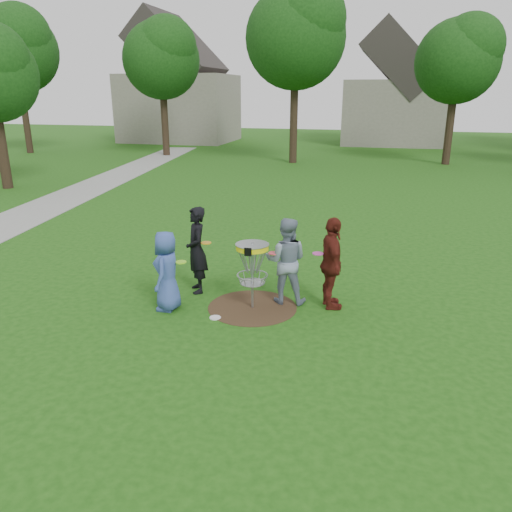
% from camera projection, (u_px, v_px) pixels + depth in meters
% --- Properties ---
extents(ground, '(100.00, 100.00, 0.00)m').
position_uv_depth(ground, '(252.00, 307.00, 10.08)').
color(ground, '#19470F').
rests_on(ground, ground).
extents(dirt_patch, '(1.80, 1.80, 0.01)m').
position_uv_depth(dirt_patch, '(252.00, 307.00, 10.08)').
color(dirt_patch, '#47331E').
rests_on(dirt_patch, ground).
extents(concrete_path, '(7.75, 39.92, 0.02)m').
position_uv_depth(concrete_path, '(59.00, 201.00, 19.76)').
color(concrete_path, '#9E9E99').
rests_on(concrete_path, ground).
extents(player_blue, '(0.57, 0.82, 1.61)m').
position_uv_depth(player_blue, '(167.00, 271.00, 9.79)').
color(player_blue, '#374F98').
rests_on(player_blue, ground).
extents(player_black, '(0.72, 0.82, 1.87)m').
position_uv_depth(player_black, '(197.00, 250.00, 10.63)').
color(player_black, black).
rests_on(player_black, ground).
extents(player_grey, '(0.91, 0.73, 1.78)m').
position_uv_depth(player_grey, '(286.00, 261.00, 10.10)').
color(player_grey, gray).
rests_on(player_grey, ground).
extents(player_maroon, '(0.78, 1.18, 1.86)m').
position_uv_depth(player_maroon, '(332.00, 264.00, 9.81)').
color(player_maroon, '#551A13').
rests_on(player_maroon, ground).
extents(disc_on_grass, '(0.22, 0.22, 0.02)m').
position_uv_depth(disc_on_grass, '(215.00, 318.00, 9.61)').
color(disc_on_grass, silver).
rests_on(disc_on_grass, ground).
extents(disc_golf_basket, '(0.66, 0.67, 1.38)m').
position_uv_depth(disc_golf_basket, '(252.00, 260.00, 9.76)').
color(disc_golf_basket, '#9EA0A5').
rests_on(disc_golf_basket, ground).
extents(held_discs, '(2.81, 1.06, 0.18)m').
position_uv_depth(held_discs, '(244.00, 253.00, 9.95)').
color(held_discs, '#94EB1A').
rests_on(held_discs, ground).
extents(tree_row, '(51.20, 17.42, 9.90)m').
position_uv_depth(tree_row, '(355.00, 52.00, 27.07)').
color(tree_row, '#38281C').
rests_on(tree_row, ground).
extents(house_row, '(44.50, 10.65, 11.62)m').
position_uv_depth(house_row, '(421.00, 91.00, 38.12)').
color(house_row, gray).
rests_on(house_row, ground).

